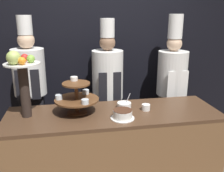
{
  "coord_description": "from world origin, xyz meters",
  "views": [
    {
      "loc": [
        -0.43,
        -1.95,
        1.85
      ],
      "look_at": [
        0.0,
        0.44,
        1.12
      ],
      "focal_mm": 40.0,
      "sensor_mm": 36.0,
      "label": 1
    }
  ],
  "objects_px": {
    "chef_center_left": "(108,86)",
    "cup_white": "(146,107)",
    "cake_round": "(123,114)",
    "serving_bowl_far": "(124,105)",
    "fruit_pedestal": "(22,75)",
    "chef_left": "(30,87)",
    "tiered_stand": "(77,97)",
    "chef_center_right": "(172,82)"
  },
  "relations": [
    {
      "from": "chef_center_left",
      "to": "cup_white",
      "type": "bearing_deg",
      "value": -65.58
    },
    {
      "from": "chef_center_left",
      "to": "cake_round",
      "type": "bearing_deg",
      "value": -89.18
    },
    {
      "from": "cup_white",
      "to": "serving_bowl_far",
      "type": "xyz_separation_m",
      "value": [
        -0.21,
        0.1,
        -0.0
      ]
    },
    {
      "from": "fruit_pedestal",
      "to": "chef_center_left",
      "type": "relative_size",
      "value": 0.37
    },
    {
      "from": "cake_round",
      "to": "chef_left",
      "type": "relative_size",
      "value": 0.13
    },
    {
      "from": "tiered_stand",
      "to": "chef_center_left",
      "type": "distance_m",
      "value": 0.72
    },
    {
      "from": "serving_bowl_far",
      "to": "chef_center_right",
      "type": "distance_m",
      "value": 0.94
    },
    {
      "from": "fruit_pedestal",
      "to": "cup_white",
      "type": "height_order",
      "value": "fruit_pedestal"
    },
    {
      "from": "chef_left",
      "to": "serving_bowl_far",
      "type": "bearing_deg",
      "value": -28.35
    },
    {
      "from": "chef_left",
      "to": "cup_white",
      "type": "bearing_deg",
      "value": -28.01
    },
    {
      "from": "tiered_stand",
      "to": "cup_white",
      "type": "distance_m",
      "value": 0.72
    },
    {
      "from": "cup_white",
      "to": "chef_center_left",
      "type": "bearing_deg",
      "value": 114.42
    },
    {
      "from": "serving_bowl_far",
      "to": "tiered_stand",
      "type": "bearing_deg",
      "value": -174.59
    },
    {
      "from": "fruit_pedestal",
      "to": "chef_center_left",
      "type": "distance_m",
      "value": 1.13
    },
    {
      "from": "serving_bowl_far",
      "to": "cake_round",
      "type": "bearing_deg",
      "value": -106.07
    },
    {
      "from": "fruit_pedestal",
      "to": "chef_center_right",
      "type": "xyz_separation_m",
      "value": [
        1.75,
        0.61,
        -0.33
      ]
    },
    {
      "from": "tiered_stand",
      "to": "cake_round",
      "type": "distance_m",
      "value": 0.49
    },
    {
      "from": "fruit_pedestal",
      "to": "serving_bowl_far",
      "type": "bearing_deg",
      "value": 3.42
    },
    {
      "from": "cake_round",
      "to": "chef_center_right",
      "type": "height_order",
      "value": "chef_center_right"
    },
    {
      "from": "chef_left",
      "to": "chef_center_left",
      "type": "relative_size",
      "value": 1.02
    },
    {
      "from": "cake_round",
      "to": "chef_center_left",
      "type": "xyz_separation_m",
      "value": [
        -0.01,
        0.81,
        0.05
      ]
    },
    {
      "from": "chef_left",
      "to": "chef_center_right",
      "type": "relative_size",
      "value": 0.99
    },
    {
      "from": "tiered_stand",
      "to": "cake_round",
      "type": "bearing_deg",
      "value": -27.45
    },
    {
      "from": "cake_round",
      "to": "chef_center_right",
      "type": "xyz_separation_m",
      "value": [
        0.84,
        0.81,
        0.05
      ]
    },
    {
      "from": "fruit_pedestal",
      "to": "chef_center_right",
      "type": "bearing_deg",
      "value": 19.11
    },
    {
      "from": "chef_left",
      "to": "chef_center_left",
      "type": "xyz_separation_m",
      "value": [
        0.92,
        -0.0,
        -0.04
      ]
    },
    {
      "from": "cup_white",
      "to": "chef_center_right",
      "type": "relative_size",
      "value": 0.05
    },
    {
      "from": "chef_left",
      "to": "chef_center_left",
      "type": "bearing_deg",
      "value": -0.01
    },
    {
      "from": "cake_round",
      "to": "tiered_stand",
      "type": "bearing_deg",
      "value": 152.55
    },
    {
      "from": "serving_bowl_far",
      "to": "cup_white",
      "type": "bearing_deg",
      "value": -26.28
    },
    {
      "from": "cake_round",
      "to": "cup_white",
      "type": "height_order",
      "value": "cake_round"
    },
    {
      "from": "cake_round",
      "to": "cup_white",
      "type": "relative_size",
      "value": 2.66
    },
    {
      "from": "serving_bowl_far",
      "to": "chef_left",
      "type": "relative_size",
      "value": 0.09
    },
    {
      "from": "chef_left",
      "to": "chef_center_right",
      "type": "bearing_deg",
      "value": -0.0
    },
    {
      "from": "fruit_pedestal",
      "to": "serving_bowl_far",
      "type": "relative_size",
      "value": 4.03
    },
    {
      "from": "cake_round",
      "to": "chef_center_left",
      "type": "distance_m",
      "value": 0.81
    },
    {
      "from": "chef_center_right",
      "to": "chef_center_left",
      "type": "bearing_deg",
      "value": -180.0
    },
    {
      "from": "fruit_pedestal",
      "to": "chef_left",
      "type": "height_order",
      "value": "chef_left"
    },
    {
      "from": "tiered_stand",
      "to": "serving_bowl_far",
      "type": "height_order",
      "value": "tiered_stand"
    },
    {
      "from": "fruit_pedestal",
      "to": "chef_center_left",
      "type": "xyz_separation_m",
      "value": [
        0.9,
        0.61,
        -0.33
      ]
    },
    {
      "from": "cup_white",
      "to": "chef_center_left",
      "type": "xyz_separation_m",
      "value": [
        -0.29,
        0.65,
        0.06
      ]
    },
    {
      "from": "serving_bowl_far",
      "to": "fruit_pedestal",
      "type": "bearing_deg",
      "value": -176.58
    }
  ]
}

